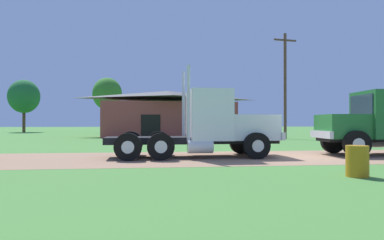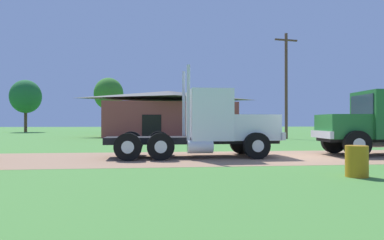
% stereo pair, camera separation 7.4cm
% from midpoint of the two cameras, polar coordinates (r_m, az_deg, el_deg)
% --- Properties ---
extents(ground_plane, '(200.00, 200.00, 0.00)m').
position_cam_midpoint_polar(ground_plane, '(15.39, 17.17, -5.88)').
color(ground_plane, '#487F36').
extents(dirt_track, '(120.00, 5.83, 0.01)m').
position_cam_midpoint_polar(dirt_track, '(15.39, 17.17, -5.86)').
color(dirt_track, '#977256').
rests_on(dirt_track, ground_plane).
extents(truck_foreground_white, '(7.37, 2.75, 3.78)m').
position_cam_midpoint_polar(truck_foreground_white, '(14.68, 3.66, -1.00)').
color(truck_foreground_white, black).
rests_on(truck_foreground_white, ground_plane).
extents(truck_near_left, '(7.22, 3.03, 3.68)m').
position_cam_midpoint_polar(truck_near_left, '(17.54, 28.80, -0.80)').
color(truck_near_left, black).
rests_on(truck_near_left, ground_plane).
extents(steel_barrel, '(0.59, 0.59, 0.85)m').
position_cam_midpoint_polar(steel_barrel, '(10.33, 25.96, -6.20)').
color(steel_barrel, '#B27214').
rests_on(steel_barrel, ground_plane).
extents(shed_building, '(14.29, 8.53, 4.80)m').
position_cam_midpoint_polar(shed_building, '(36.16, -3.87, 0.93)').
color(shed_building, '#963E3A').
rests_on(shed_building, ground_plane).
extents(utility_pole_near, '(2.20, 0.48, 9.46)m').
position_cam_midpoint_polar(utility_pole_near, '(31.91, 15.50, 5.95)').
color(utility_pole_near, brown).
rests_on(utility_pole_near, ground_plane).
extents(tree_left, '(4.58, 4.58, 7.92)m').
position_cam_midpoint_polar(tree_left, '(57.73, -25.97, 3.53)').
color(tree_left, '#513823').
rests_on(tree_left, ground_plane).
extents(tree_mid, '(4.23, 4.23, 7.97)m').
position_cam_midpoint_polar(tree_mid, '(51.30, -13.70, 4.24)').
color(tree_mid, '#513823').
rests_on(tree_mid, ground_plane).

